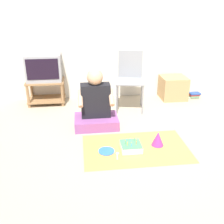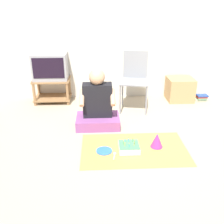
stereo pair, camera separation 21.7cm
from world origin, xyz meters
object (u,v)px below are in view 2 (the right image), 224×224
(tv, at_px, (50,66))
(folding_chair, at_px, (135,76))
(birthday_cake, at_px, (129,147))
(paper_plate, at_px, (104,151))
(cardboard_box_stack, at_px, (180,89))
(party_hat_blue, at_px, (157,140))
(person_seated, at_px, (98,106))
(book_pile, at_px, (201,97))

(tv, relative_size, folding_chair, 0.61)
(birthday_cake, xyz_separation_m, paper_plate, (-0.29, -0.01, -0.04))
(cardboard_box_stack, bearing_deg, birthday_cake, -123.24)
(tv, distance_m, party_hat_blue, 2.27)
(folding_chair, xyz_separation_m, person_seated, (-0.59, -0.61, -0.24))
(folding_chair, height_order, person_seated, folding_chair)
(folding_chair, distance_m, birthday_cake, 1.43)
(birthday_cake, relative_size, paper_plate, 1.27)
(folding_chair, xyz_separation_m, book_pile, (1.25, 0.29, -0.49))
(paper_plate, bearing_deg, tv, 116.58)
(folding_chair, bearing_deg, birthday_cake, -99.82)
(book_pile, xyz_separation_m, person_seated, (-1.84, -0.90, 0.24))
(birthday_cake, bearing_deg, book_pile, 47.53)
(tv, height_order, folding_chair, folding_chair)
(cardboard_box_stack, bearing_deg, book_pile, -5.18)
(folding_chair, distance_m, person_seated, 0.89)
(tv, bearing_deg, book_pile, -1.61)
(person_seated, height_order, birthday_cake, person_seated)
(cardboard_box_stack, bearing_deg, party_hat_blue, -114.87)
(person_seated, xyz_separation_m, party_hat_blue, (0.71, -0.65, -0.20))
(book_pile, bearing_deg, party_hat_blue, -126.09)
(person_seated, height_order, paper_plate, person_seated)
(party_hat_blue, bearing_deg, book_pile, 53.91)
(tv, bearing_deg, person_seated, -51.42)
(folding_chair, bearing_deg, tv, 165.10)
(cardboard_box_stack, bearing_deg, paper_plate, -129.68)
(folding_chair, xyz_separation_m, cardboard_box_stack, (0.85, 0.33, -0.34))
(tv, relative_size, book_pile, 2.63)
(cardboard_box_stack, relative_size, birthday_cake, 1.81)
(folding_chair, xyz_separation_m, party_hat_blue, (0.12, -1.26, -0.44))
(tv, xyz_separation_m, cardboard_box_stack, (2.22, -0.04, -0.43))
(book_pile, height_order, person_seated, person_seated)
(cardboard_box_stack, height_order, party_hat_blue, cardboard_box_stack)
(folding_chair, distance_m, cardboard_box_stack, 0.97)
(folding_chair, height_order, birthday_cake, folding_chair)
(tv, height_order, birthday_cake, tv)
(birthday_cake, bearing_deg, paper_plate, -178.34)
(book_pile, relative_size, person_seated, 0.24)
(person_seated, bearing_deg, party_hat_blue, -42.57)
(person_seated, distance_m, party_hat_blue, 0.98)
(cardboard_box_stack, distance_m, person_seated, 1.73)
(person_seated, height_order, party_hat_blue, person_seated)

